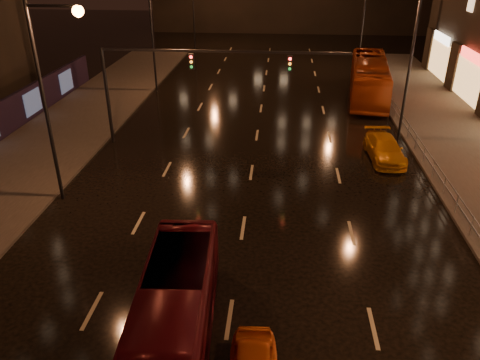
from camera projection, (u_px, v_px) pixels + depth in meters
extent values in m
plane|color=black|center=(255.00, 146.00, 30.76)|extent=(140.00, 140.00, 0.00)
cube|color=#38332D|center=(20.00, 170.00, 27.32)|extent=(7.00, 70.00, 0.15)
cylinder|color=black|center=(107.00, 97.00, 30.11)|extent=(0.22, 0.22, 6.20)
cube|color=black|center=(224.00, 51.00, 28.18)|extent=(15.20, 0.14, 0.14)
cube|color=black|center=(192.00, 62.00, 28.63)|extent=(0.32, 0.18, 0.95)
cube|color=black|center=(290.00, 63.00, 28.16)|extent=(0.32, 0.18, 0.95)
sphere|color=#FF1E19|center=(191.00, 57.00, 28.38)|extent=(0.18, 0.18, 0.18)
cylinder|color=#99999E|center=(361.00, 60.00, 51.04)|extent=(0.04, 0.04, 1.00)
cube|color=#99999E|center=(425.00, 148.00, 27.70)|extent=(0.05, 56.00, 0.05)
cube|color=#99999E|center=(424.00, 154.00, 27.87)|extent=(0.05, 56.00, 0.05)
imported|color=#4C0A14|center=(171.00, 329.00, 14.26)|extent=(2.86, 9.74, 2.68)
imported|color=#92310E|center=(369.00, 78.00, 39.80)|extent=(4.35, 12.42, 3.39)
imported|color=#C87D12|center=(385.00, 149.00, 28.62)|extent=(2.16, 4.78, 1.36)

